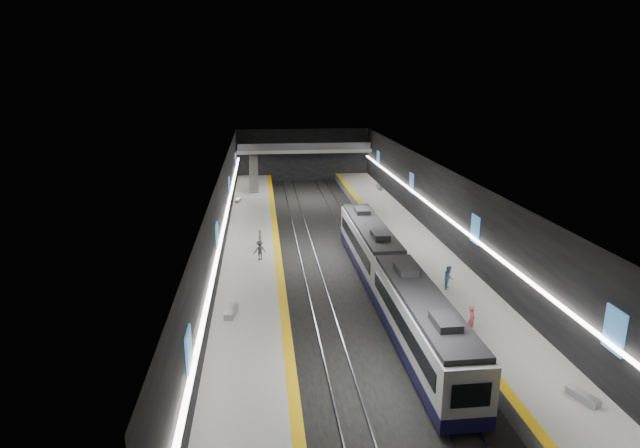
{
  "coord_description": "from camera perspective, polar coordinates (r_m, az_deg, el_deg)",
  "views": [
    {
      "loc": [
        -6.59,
        -46.28,
        16.35
      ],
      "look_at": [
        -1.04,
        2.81,
        2.2
      ],
      "focal_mm": 30.0,
      "sensor_mm": 36.0,
      "label": 1
    }
  ],
  "objects": [
    {
      "name": "wall_back",
      "position": [
        82.48,
        -1.81,
        7.36
      ],
      "size": [
        20.0,
        0.04,
        8.0
      ],
      "primitive_type": "cube",
      "color": "black",
      "rests_on": "ground"
    },
    {
      "name": "cove_light_right",
      "position": [
        50.68,
        12.63,
        1.25
      ],
      "size": [
        0.25,
        68.6,
        0.12
      ],
      "primitive_type": "cube",
      "color": "white",
      "rests_on": "wall_right"
    },
    {
      "name": "bench_right_far",
      "position": [
        72.77,
        6.34,
        3.88
      ],
      "size": [
        0.48,
        1.73,
        0.42
      ],
      "primitive_type": "cube",
      "rotation": [
        0.0,
        0.0,
        -0.0
      ],
      "color": "#99999E",
      "rests_on": "platform_right"
    },
    {
      "name": "platform_right",
      "position": [
        50.91,
        9.96,
        -2.41
      ],
      "size": [
        5.0,
        70.0,
        1.0
      ],
      "primitive_type": "cube",
      "color": "slate",
      "rests_on": "ground"
    },
    {
      "name": "wall_right",
      "position": [
        50.69,
        12.86,
        1.47
      ],
      "size": [
        0.04,
        70.0,
        8.0
      ],
      "primitive_type": "cube",
      "color": "black",
      "rests_on": "ground"
    },
    {
      "name": "train",
      "position": [
        38.85,
        7.57,
        -5.54
      ],
      "size": [
        2.69,
        30.04,
        3.6
      ],
      "color": "#12103D",
      "rests_on": "ground"
    },
    {
      "name": "platform_left",
      "position": [
        48.93,
        -7.18,
        -3.05
      ],
      "size": [
        5.0,
        70.0,
        1.0
      ],
      "primitive_type": "cube",
      "color": "slate",
      "rests_on": "ground"
    },
    {
      "name": "bench_left_far",
      "position": [
        65.91,
        -8.72,
        2.51
      ],
      "size": [
        0.8,
        1.73,
        0.41
      ],
      "primitive_type": "cube",
      "rotation": [
        0.0,
        0.0,
        -0.21
      ],
      "color": "#99999E",
      "rests_on": "platform_left"
    },
    {
      "name": "passenger_left_a",
      "position": [
        48.23,
        -6.4,
        -1.6
      ],
      "size": [
        0.48,
        1.03,
        1.72
      ],
      "primitive_type": "imported",
      "rotation": [
        0.0,
        0.0,
        -1.52
      ],
      "color": "silver",
      "rests_on": "platform_left"
    },
    {
      "name": "passenger_left_b",
      "position": [
        45.28,
        -6.45,
        -2.8
      ],
      "size": [
        1.25,
        0.97,
        1.69
      ],
      "primitive_type": "imported",
      "rotation": [
        0.0,
        0.0,
        3.5
      ],
      "color": "#414148",
      "rests_on": "platform_left"
    },
    {
      "name": "ad_posters",
      "position": [
        49.19,
        1.44,
        2.04
      ],
      "size": [
        19.94,
        53.5,
        2.2
      ],
      "color": "#3D7BB9",
      "rests_on": "wall_left"
    },
    {
      "name": "cove_light_left",
      "position": [
        48.06,
        -10.06,
        0.59
      ],
      "size": [
        0.25,
        68.6,
        0.12
      ],
      "primitive_type": "cube",
      "color": "white",
      "rests_on": "wall_left"
    },
    {
      "name": "bench_right_near",
      "position": [
        29.98,
        26.25,
        -16.19
      ],
      "size": [
        1.04,
        1.75,
        0.41
      ],
      "primitive_type": "cube",
      "rotation": [
        0.0,
        0.0,
        0.36
      ],
      "color": "#99999E",
      "rests_on": "platform_right"
    },
    {
      "name": "bench_left_near",
      "position": [
        35.81,
        -9.45,
        -9.23
      ],
      "size": [
        0.88,
        1.97,
        0.46
      ],
      "primitive_type": "cube",
      "rotation": [
        0.0,
        0.0,
        -0.19
      ],
      "color": "#99999E",
      "rests_on": "platform_left"
    },
    {
      "name": "escalator",
      "position": [
        73.53,
        -7.08,
        5.32
      ],
      "size": [
        1.2,
        7.5,
        3.92
      ],
      "primitive_type": "cube",
      "rotation": [
        0.44,
        0.0,
        0.0
      ],
      "color": "#99999E",
      "rests_on": "platform_left"
    },
    {
      "name": "tile_surface_left",
      "position": [
        48.77,
        -7.2,
        -2.48
      ],
      "size": [
        5.0,
        70.0,
        0.02
      ],
      "primitive_type": "cube",
      "color": "#A9A9A4",
      "rests_on": "platform_left"
    },
    {
      "name": "ground",
      "position": [
        49.53,
        1.56,
        -3.3
      ],
      "size": [
        70.0,
        70.0,
        0.0
      ],
      "primitive_type": "plane",
      "color": "black",
      "rests_on": "ground"
    },
    {
      "name": "tile_surface_right",
      "position": [
        50.76,
        9.99,
        -1.86
      ],
      "size": [
        5.0,
        70.0,
        0.02
      ],
      "primitive_type": "cube",
      "color": "#A9A9A4",
      "rests_on": "platform_right"
    },
    {
      "name": "passenger_right_a",
      "position": [
        33.97,
        15.85,
        -9.85
      ],
      "size": [
        0.62,
        0.76,
        1.8
      ],
      "primitive_type": "imported",
      "rotation": [
        0.0,
        0.0,
        1.24
      ],
      "color": "#CD4C5B",
      "rests_on": "platform_right"
    },
    {
      "name": "mezzanine_bridge",
      "position": [
        80.29,
        -1.7,
        7.88
      ],
      "size": [
        20.0,
        3.0,
        1.5
      ],
      "color": "gray",
      "rests_on": "wall_left"
    },
    {
      "name": "passenger_right_b",
      "position": [
        40.25,
        13.57,
        -5.56
      ],
      "size": [
        0.96,
        1.06,
        1.76
      ],
      "primitive_type": "imported",
      "rotation": [
        0.0,
        0.0,
        1.14
      ],
      "color": "#5498B7",
      "rests_on": "platform_right"
    },
    {
      "name": "rails",
      "position": [
        49.51,
        1.56,
        -3.24
      ],
      "size": [
        6.52,
        70.0,
        0.12
      ],
      "color": "gray",
      "rests_on": "ground"
    },
    {
      "name": "ceiling",
      "position": [
        47.49,
        1.63,
        5.85
      ],
      "size": [
        20.0,
        70.0,
        0.04
      ],
      "primitive_type": "cube",
      "rotation": [
        3.14,
        0.0,
        0.0
      ],
      "color": "beige",
      "rests_on": "wall_left"
    },
    {
      "name": "tactile_strip_left",
      "position": [
        48.77,
        -4.62,
        -2.39
      ],
      "size": [
        0.6,
        70.0,
        0.02
      ],
      "primitive_type": "cube",
      "color": "yellow",
      "rests_on": "platform_left"
    },
    {
      "name": "wall_left",
      "position": [
        48.03,
        -10.31,
        0.82
      ],
      "size": [
        0.04,
        70.0,
        8.0
      ],
      "primitive_type": "cube",
      "color": "black",
      "rests_on": "ground"
    },
    {
      "name": "tactile_strip_right",
      "position": [
        50.19,
        7.57,
        -1.95
      ],
      "size": [
        0.6,
        70.0,
        0.02
      ],
      "primitive_type": "cube",
      "color": "yellow",
      "rests_on": "platform_right"
    }
  ]
}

